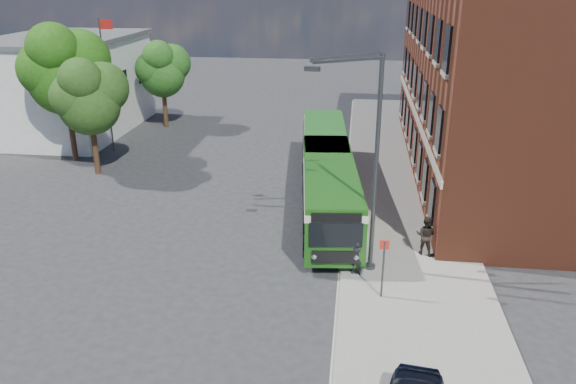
# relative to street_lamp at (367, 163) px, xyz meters

# --- Properties ---
(ground) EXTENTS (120.00, 120.00, 0.00)m
(ground) POSITION_rel_street_lamp_xyz_m (-4.84, 2.00, -4.79)
(ground) COLOR #2A2A2C
(ground) RESTS_ON ground
(pavement) EXTENTS (6.00, 48.00, 0.15)m
(pavement) POSITION_rel_street_lamp_xyz_m (2.16, 10.00, -4.72)
(pavement) COLOR gray
(pavement) RESTS_ON ground
(kerb_line) EXTENTS (0.12, 48.00, 0.01)m
(kerb_line) POSITION_rel_street_lamp_xyz_m (-0.89, 10.00, -4.79)
(kerb_line) COLOR beige
(kerb_line) RESTS_ON ground
(brick_office) EXTENTS (12.10, 26.00, 14.20)m
(brick_office) POSITION_rel_street_lamp_xyz_m (9.16, 14.00, 2.18)
(brick_office) COLOR brown
(brick_office) RESTS_ON ground
(white_building) EXTENTS (9.40, 13.40, 7.30)m
(white_building) POSITION_rel_street_lamp_xyz_m (-22.84, 20.00, -1.13)
(white_building) COLOR silver
(white_building) RESTS_ON ground
(flagpole) EXTENTS (0.95, 0.10, 9.00)m
(flagpole) POSITION_rel_street_lamp_xyz_m (-17.29, 15.00, 0.15)
(flagpole) COLOR #373A3C
(flagpole) RESTS_ON ground
(street_lamp) EXTENTS (2.96, 2.38, 9.00)m
(street_lamp) POSITION_rel_street_lamp_xyz_m (0.00, 0.00, 0.00)
(street_lamp) COLOR #373A3C
(street_lamp) RESTS_ON ground
(bus_stop_sign) EXTENTS (0.35, 0.08, 2.52)m
(bus_stop_sign) POSITION_rel_street_lamp_xyz_m (0.76, -2.20, -3.28)
(bus_stop_sign) COLOR #373A3C
(bus_stop_sign) RESTS_ON ground
(bus_front) EXTENTS (3.65, 11.26, 3.02)m
(bus_front) POSITION_rel_street_lamp_xyz_m (-1.64, 4.70, -2.96)
(bus_front) COLOR #1B5214
(bus_front) RESTS_ON ground
(bus_rear) EXTENTS (3.41, 10.15, 3.02)m
(bus_rear) POSITION_rel_street_lamp_xyz_m (-2.30, 11.61, -2.96)
(bus_rear) COLOR #22641F
(bus_rear) RESTS_ON ground
(pedestrian_a) EXTENTS (0.55, 0.37, 1.50)m
(pedestrian_a) POSITION_rel_street_lamp_xyz_m (-0.24, -0.57, -3.89)
(pedestrian_a) COLOR black
(pedestrian_a) RESTS_ON pavement
(pedestrian_b) EXTENTS (1.06, 0.96, 1.79)m
(pedestrian_b) POSITION_rel_street_lamp_xyz_m (2.75, 1.58, -3.75)
(pedestrian_b) COLOR black
(pedestrian_b) RESTS_ON pavement
(tree_left) EXTENTS (4.30, 4.09, 7.26)m
(tree_left) POSITION_rel_street_lamp_xyz_m (-16.32, 10.29, 0.13)
(tree_left) COLOR #341F13
(tree_left) RESTS_ON ground
(tree_mid) EXTENTS (5.33, 5.07, 9.01)m
(tree_mid) POSITION_rel_street_lamp_xyz_m (-18.95, 12.63, 1.32)
(tree_mid) COLOR #341F13
(tree_mid) RESTS_ON ground
(tree_right) EXTENTS (4.12, 3.92, 6.96)m
(tree_right) POSITION_rel_street_lamp_xyz_m (-15.81, 21.99, -0.07)
(tree_right) COLOR #341F13
(tree_right) RESTS_ON ground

